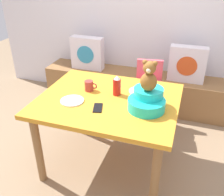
% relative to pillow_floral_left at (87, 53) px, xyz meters
% --- Properties ---
extents(ground_plane, '(8.00, 8.00, 0.00)m').
position_rel_pillow_floral_left_xyz_m(ground_plane, '(0.73, -1.22, -0.68)').
color(ground_plane, '#8C7256').
extents(back_wall, '(4.40, 0.10, 2.60)m').
position_rel_pillow_floral_left_xyz_m(back_wall, '(0.73, 0.29, 0.62)').
color(back_wall, silver).
rests_on(back_wall, ground_plane).
extents(window_bench, '(2.60, 0.44, 0.46)m').
position_rel_pillow_floral_left_xyz_m(window_bench, '(0.73, 0.02, -0.45)').
color(window_bench, olive).
rests_on(window_bench, ground_plane).
extents(pillow_floral_left, '(0.44, 0.15, 0.44)m').
position_rel_pillow_floral_left_xyz_m(pillow_floral_left, '(0.00, 0.00, 0.00)').
color(pillow_floral_left, silver).
rests_on(pillow_floral_left, window_bench).
extents(pillow_floral_right, '(0.44, 0.15, 0.44)m').
position_rel_pillow_floral_left_xyz_m(pillow_floral_right, '(1.32, 0.00, 0.00)').
color(pillow_floral_right, silver).
rests_on(pillow_floral_right, window_bench).
extents(book_stack, '(0.20, 0.14, 0.10)m').
position_rel_pillow_floral_left_xyz_m(book_stack, '(0.88, 0.02, -0.17)').
color(book_stack, '#667653').
rests_on(book_stack, window_bench).
extents(dining_table, '(1.20, 0.98, 0.74)m').
position_rel_pillow_floral_left_xyz_m(dining_table, '(0.73, -1.22, -0.04)').
color(dining_table, orange).
rests_on(dining_table, ground_plane).
extents(highchair, '(0.37, 0.49, 0.79)m').
position_rel_pillow_floral_left_xyz_m(highchair, '(0.93, -0.42, -0.16)').
color(highchair, '#D84C59').
rests_on(highchair, ground_plane).
extents(infant_seat_teal, '(0.30, 0.33, 0.16)m').
position_rel_pillow_floral_left_xyz_m(infant_seat_teal, '(1.07, -1.28, 0.13)').
color(infant_seat_teal, '#1CC6BE').
rests_on(infant_seat_teal, dining_table).
extents(teddy_bear, '(0.13, 0.12, 0.25)m').
position_rel_pillow_floral_left_xyz_m(teddy_bear, '(1.07, -1.28, 0.34)').
color(teddy_bear, brown).
rests_on(teddy_bear, infant_seat_teal).
extents(ketchup_bottle, '(0.07, 0.07, 0.18)m').
position_rel_pillow_floral_left_xyz_m(ketchup_bottle, '(0.77, -1.13, 0.15)').
color(ketchup_bottle, red).
rests_on(ketchup_bottle, dining_table).
extents(coffee_mug, '(0.12, 0.08, 0.09)m').
position_rel_pillow_floral_left_xyz_m(coffee_mug, '(0.51, -1.13, 0.11)').
color(coffee_mug, '#9E332D').
rests_on(coffee_mug, dining_table).
extents(dinner_plate_near, '(0.20, 0.20, 0.01)m').
position_rel_pillow_floral_left_xyz_m(dinner_plate_near, '(0.96, -1.02, 0.07)').
color(dinner_plate_near, white).
rests_on(dinner_plate_near, dining_table).
extents(dinner_plate_far, '(0.20, 0.20, 0.01)m').
position_rel_pillow_floral_left_xyz_m(dinner_plate_far, '(0.45, -1.37, 0.07)').
color(dinner_plate_far, white).
rests_on(dinner_plate_far, dining_table).
extents(cell_phone, '(0.11, 0.16, 0.01)m').
position_rel_pillow_floral_left_xyz_m(cell_phone, '(0.70, -1.41, 0.06)').
color(cell_phone, black).
rests_on(cell_phone, dining_table).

